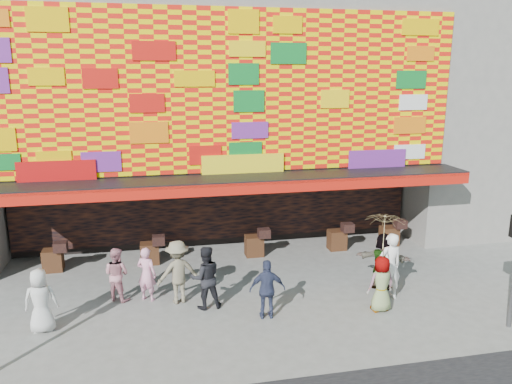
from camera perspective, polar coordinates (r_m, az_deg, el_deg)
ground at (r=13.00m, az=-0.43°, el=-14.69°), size 90.00×90.00×0.00m
shop_building at (r=19.54m, az=-5.33°, el=10.86°), size 15.20×9.40×10.00m
neighbor_right at (r=24.54m, az=27.18°, el=11.80°), size 11.00×8.00×12.00m
ped_a at (r=13.32m, az=-23.39°, el=-11.32°), size 0.80×0.54×1.60m
ped_b at (r=14.15m, az=-12.38°, el=-9.14°), size 0.66×0.59×1.53m
ped_c at (r=13.44m, az=-5.81°, el=-9.69°), size 0.89×0.72×1.72m
ped_d at (r=13.83m, az=-8.93°, el=-9.01°), size 1.26×0.90×1.76m
ped_e at (r=12.89m, az=1.31°, el=-11.06°), size 0.96×0.49×1.57m
ped_f at (r=14.99m, az=14.27°, el=-7.64°), size 1.59×1.18×1.67m
ped_g at (r=13.66m, az=14.13°, el=-10.16°), size 0.78×0.55×1.50m
ped_h at (r=14.33m, az=15.01°, el=-8.20°), size 0.73×0.52×1.90m
ped_i at (r=14.38m, az=-15.64°, el=-9.01°), size 0.92×0.88×1.50m
parasol at (r=13.16m, az=14.49°, el=-4.46°), size 1.15×1.17×1.90m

